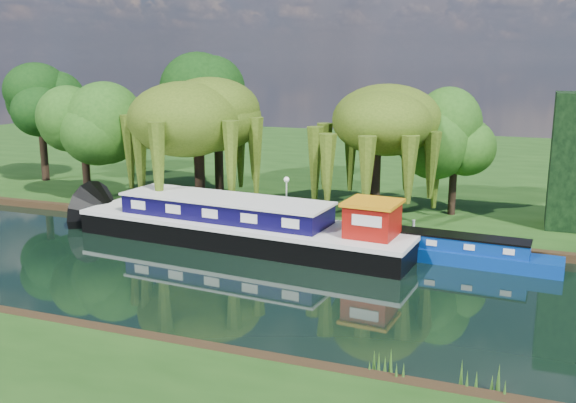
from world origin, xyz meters
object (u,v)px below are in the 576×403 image
at_px(narrowboat, 452,251).
at_px(red_dinghy, 162,232).
at_px(dutch_barge, 245,226).
at_px(white_cruiser, 472,258).

relative_size(narrowboat, red_dinghy, 3.98).
xyz_separation_m(dutch_barge, red_dinghy, (-5.77, 0.45, -1.05)).
relative_size(narrowboat, white_cruiser, 4.21).
bearing_deg(dutch_barge, red_dinghy, -179.50).
distance_m(dutch_barge, white_cruiser, 12.63).
relative_size(dutch_barge, white_cruiser, 7.81).
distance_m(dutch_barge, narrowboat, 11.52).
bearing_deg(white_cruiser, narrowboat, 146.03).
distance_m(narrowboat, red_dinghy, 17.26).
bearing_deg(red_dinghy, narrowboat, -70.65).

